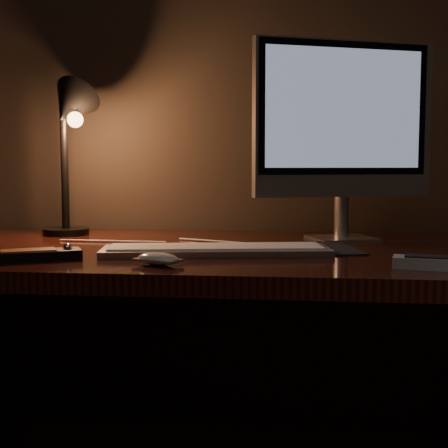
# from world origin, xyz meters

# --- Properties ---
(desk) EXTENTS (1.60, 0.75, 0.75)m
(desk) POSITION_xyz_m (0.00, 1.93, 0.62)
(desk) COLOR #36120C
(desk) RESTS_ON ground
(monitor) EXTENTS (0.45, 0.19, 0.50)m
(monitor) POSITION_xyz_m (0.31, 2.04, 1.04)
(monitor) COLOR silver
(monitor) RESTS_ON desk
(keyboard) EXTENTS (0.50, 0.21, 0.02)m
(keyboard) POSITION_xyz_m (0.02, 1.75, 0.76)
(keyboard) COLOR silver
(keyboard) RESTS_ON desk
(mousepad) EXTENTS (0.33, 0.29, 0.00)m
(mousepad) POSITION_xyz_m (0.18, 1.84, 0.75)
(mousepad) COLOR black
(mousepad) RESTS_ON desk
(mouse) EXTENTS (0.10, 0.08, 0.02)m
(mouse) POSITION_xyz_m (-0.07, 1.58, 0.76)
(mouse) COLOR white
(mouse) RESTS_ON desk
(media_remote) EXTENTS (0.17, 0.13, 0.03)m
(media_remote) POSITION_xyz_m (-0.32, 1.62, 0.76)
(media_remote) COLOR black
(media_remote) RESTS_ON desk
(papers) EXTENTS (0.15, 0.12, 0.01)m
(papers) POSITION_xyz_m (-0.02, 1.83, 0.75)
(papers) COLOR white
(papers) RESTS_ON desk
(desk_lamp) EXTENTS (0.19, 0.21, 0.42)m
(desk_lamp) POSITION_xyz_m (-0.40, 2.03, 1.03)
(desk_lamp) COLOR black
(desk_lamp) RESTS_ON desk
(cable) EXTENTS (0.51, 0.14, 0.00)m
(cable) POSITION_xyz_m (-0.12, 1.92, 0.75)
(cable) COLOR white
(cable) RESTS_ON desk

